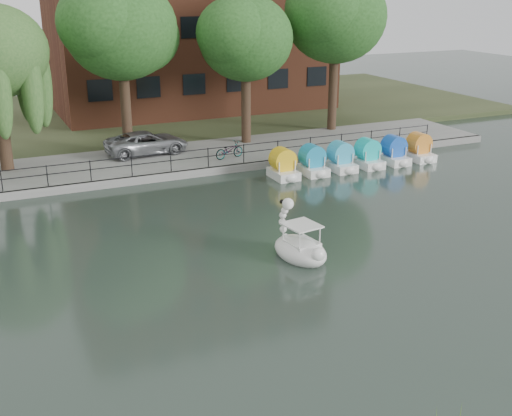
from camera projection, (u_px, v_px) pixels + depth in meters
ground_plane at (292, 284)px, 21.13m from camera, size 120.00×120.00×0.00m
promenade at (156, 162)px, 34.81m from camera, size 40.00×6.00×0.40m
kerb at (173, 176)px, 32.28m from camera, size 40.00×0.25×0.40m
land_strip at (103, 116)px, 46.84m from camera, size 60.00×22.00×0.36m
railing at (171, 157)px, 32.14m from camera, size 32.00×0.05×1.00m
broadleaf_center at (121, 30)px, 33.87m from camera, size 6.00×6.00×9.25m
broadleaf_right at (246, 39)px, 36.40m from camera, size 5.40×5.40×8.32m
broadleaf_far at (336, 17)px, 39.46m from camera, size 6.30×6.30×9.71m
minivan at (147, 141)px, 35.40m from camera, size 2.76×5.40×1.46m
bicycle at (229, 149)px, 34.62m from camera, size 0.93×1.81×1.00m
swan_boat at (300, 246)px, 23.03m from camera, size 1.85×2.60×2.04m
pedal_boat_row at (354, 157)px, 34.11m from camera, size 9.65×1.70×1.40m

